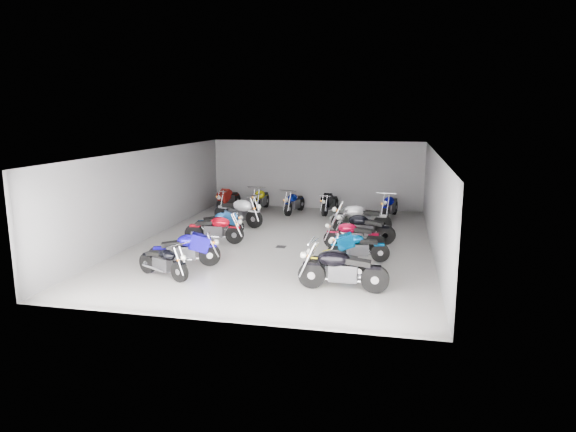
# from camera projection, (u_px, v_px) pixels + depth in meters

# --- Properties ---
(ground) EXTENTS (14.00, 14.00, 0.00)m
(ground) POSITION_uv_depth(u_px,v_px,m) (284.00, 243.00, 17.94)
(ground) COLOR gray
(ground) RESTS_ON ground
(wall_back) EXTENTS (10.00, 0.10, 3.20)m
(wall_back) POSITION_uv_depth(u_px,v_px,m) (316.00, 175.00, 24.34)
(wall_back) COLOR slate
(wall_back) RESTS_ON ground
(wall_left) EXTENTS (0.10, 14.00, 3.20)m
(wall_left) POSITION_uv_depth(u_px,v_px,m) (150.00, 194.00, 18.66)
(wall_left) COLOR slate
(wall_left) RESTS_ON ground
(wall_right) EXTENTS (0.10, 14.00, 3.20)m
(wall_right) POSITION_uv_depth(u_px,v_px,m) (435.00, 204.00, 16.60)
(wall_right) COLOR slate
(wall_right) RESTS_ON ground
(ceiling) EXTENTS (10.00, 14.00, 0.04)m
(ceiling) POSITION_uv_depth(u_px,v_px,m) (284.00, 151.00, 17.31)
(ceiling) COLOR black
(ceiling) RESTS_ON wall_back
(drain_grate) EXTENTS (0.32, 0.32, 0.01)m
(drain_grate) POSITION_uv_depth(u_px,v_px,m) (281.00, 247.00, 17.46)
(drain_grate) COLOR black
(drain_grate) RESTS_ON ground
(motorcycle_left_a) EXTENTS (1.80, 0.90, 0.84)m
(motorcycle_left_a) POSITION_uv_depth(u_px,v_px,m) (163.00, 262.00, 14.13)
(motorcycle_left_a) COLOR black
(motorcycle_left_a) RESTS_ON ground
(motorcycle_left_b) EXTENTS (2.05, 0.92, 0.94)m
(motorcycle_left_b) POSITION_uv_depth(u_px,v_px,m) (185.00, 250.00, 15.12)
(motorcycle_left_b) COLOR black
(motorcycle_left_b) RESTS_ON ground
(motorcycle_left_d) EXTENTS (2.12, 0.45, 0.93)m
(motorcycle_left_d) POSITION_uv_depth(u_px,v_px,m) (215.00, 229.00, 17.89)
(motorcycle_left_d) COLOR black
(motorcycle_left_d) RESTS_ON ground
(motorcycle_left_e) EXTENTS (1.78, 0.86, 0.83)m
(motorcycle_left_e) POSITION_uv_depth(u_px,v_px,m) (220.00, 223.00, 19.10)
(motorcycle_left_e) COLOR black
(motorcycle_left_e) RESTS_ON ground
(motorcycle_left_f) EXTENTS (2.28, 1.03, 1.05)m
(motorcycle_left_f) POSITION_uv_depth(u_px,v_px,m) (238.00, 212.00, 20.66)
(motorcycle_left_f) COLOR black
(motorcycle_left_f) RESTS_ON ground
(motorcycle_right_a) EXTENTS (2.34, 0.46, 1.03)m
(motorcycle_right_a) POSITION_uv_depth(u_px,v_px,m) (342.00, 269.00, 13.10)
(motorcycle_right_a) COLOR black
(motorcycle_right_a) RESTS_ON ground
(motorcycle_right_b) EXTENTS (1.85, 0.47, 0.81)m
(motorcycle_right_b) POSITION_uv_depth(u_px,v_px,m) (336.00, 263.00, 14.09)
(motorcycle_right_b) COLOR black
(motorcycle_right_b) RESTS_ON ground
(motorcycle_right_c) EXTENTS (1.90, 0.52, 0.84)m
(motorcycle_right_c) POSITION_uv_depth(u_px,v_px,m) (358.00, 247.00, 15.65)
(motorcycle_right_c) COLOR black
(motorcycle_right_c) RESTS_ON ground
(motorcycle_right_d) EXTENTS (2.04, 0.44, 0.90)m
(motorcycle_right_d) POSITION_uv_depth(u_px,v_px,m) (353.00, 235.00, 17.01)
(motorcycle_right_d) COLOR black
(motorcycle_right_d) RESTS_ON ground
(motorcycle_right_e) EXTENTS (2.16, 0.61, 0.96)m
(motorcycle_right_e) POSITION_uv_depth(u_px,v_px,m) (364.00, 228.00, 18.01)
(motorcycle_right_e) COLOR black
(motorcycle_right_e) RESTS_ON ground
(motorcycle_right_f) EXTENTS (2.31, 0.47, 1.02)m
(motorcycle_right_f) POSITION_uv_depth(u_px,v_px,m) (360.00, 218.00, 19.50)
(motorcycle_right_f) COLOR black
(motorcycle_right_f) RESTS_ON ground
(motorcycle_back_a) EXTENTS (0.54, 2.19, 0.97)m
(motorcycle_back_a) POSITION_uv_depth(u_px,v_px,m) (228.00, 199.00, 24.00)
(motorcycle_back_a) COLOR black
(motorcycle_back_a) RESTS_ON ground
(motorcycle_back_b) EXTENTS (0.43, 2.21, 0.97)m
(motorcycle_back_b) POSITION_uv_depth(u_px,v_px,m) (261.00, 199.00, 23.87)
(motorcycle_back_b) COLOR black
(motorcycle_back_b) RESTS_ON ground
(motorcycle_back_c) EXTENTS (0.58, 2.08, 0.92)m
(motorcycle_back_c) POSITION_uv_depth(u_px,v_px,m) (294.00, 202.00, 23.20)
(motorcycle_back_c) COLOR black
(motorcycle_back_c) RESTS_ON ground
(motorcycle_back_d) EXTENTS (0.57, 2.03, 0.90)m
(motorcycle_back_d) POSITION_uv_depth(u_px,v_px,m) (330.00, 203.00, 23.14)
(motorcycle_back_d) COLOR black
(motorcycle_back_d) RESTS_ON ground
(motorcycle_back_f) EXTENTS (0.65, 2.16, 0.96)m
(motorcycle_back_f) POSITION_uv_depth(u_px,v_px,m) (390.00, 206.00, 22.20)
(motorcycle_back_f) COLOR black
(motorcycle_back_f) RESTS_ON ground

